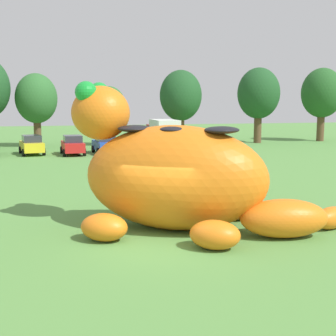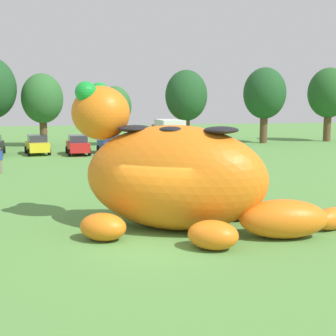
# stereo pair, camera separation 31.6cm
# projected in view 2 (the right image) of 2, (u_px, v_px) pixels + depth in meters

# --- Properties ---
(ground_plane) EXTENTS (160.00, 160.00, 0.00)m
(ground_plane) POSITION_uv_depth(u_px,v_px,m) (153.00, 245.00, 14.96)
(ground_plane) COLOR #568E42
(giant_inflatable_creature) EXTENTS (10.45, 7.19, 5.35)m
(giant_inflatable_creature) POSITION_uv_depth(u_px,v_px,m) (175.00, 176.00, 16.64)
(giant_inflatable_creature) COLOR orange
(giant_inflatable_creature) RESTS_ON ground
(car_yellow) EXTENTS (2.43, 4.32, 1.72)m
(car_yellow) POSITION_uv_depth(u_px,v_px,m) (37.00, 145.00, 41.01)
(car_yellow) COLOR yellow
(car_yellow) RESTS_ON ground
(car_red) EXTENTS (2.15, 4.20, 1.72)m
(car_red) POSITION_uv_depth(u_px,v_px,m) (78.00, 145.00, 40.79)
(car_red) COLOR red
(car_red) RESTS_ON ground
(car_blue) EXTENTS (2.23, 4.24, 1.72)m
(car_blue) POSITION_uv_depth(u_px,v_px,m) (110.00, 144.00, 41.76)
(car_blue) COLOR #2347B7
(car_blue) RESTS_ON ground
(box_truck) EXTENTS (2.41, 6.43, 2.95)m
(box_truck) POSITION_uv_depth(u_px,v_px,m) (168.00, 133.00, 44.79)
(box_truck) COLOR #B2231E
(box_truck) RESTS_ON ground
(tree_centre_left) EXTENTS (4.25, 4.25, 7.55)m
(tree_centre_left) POSITION_uv_depth(u_px,v_px,m) (42.00, 99.00, 47.56)
(tree_centre_left) COLOR brown
(tree_centre_left) RESTS_ON ground
(tree_centre) EXTENTS (3.54, 3.54, 6.29)m
(tree_centre) POSITION_uv_depth(u_px,v_px,m) (115.00, 107.00, 48.85)
(tree_centre) COLOR brown
(tree_centre) RESTS_ON ground
(tree_centre_right) EXTENTS (4.53, 4.53, 8.03)m
(tree_centre_right) POSITION_uv_depth(u_px,v_px,m) (186.00, 96.00, 49.52)
(tree_centre_right) COLOR brown
(tree_centre_right) RESTS_ON ground
(tree_mid_right) EXTENTS (4.77, 4.77, 8.47)m
(tree_mid_right) POSITION_uv_depth(u_px,v_px,m) (265.00, 94.00, 51.82)
(tree_mid_right) COLOR brown
(tree_mid_right) RESTS_ON ground
(tree_right) EXTENTS (4.85, 4.85, 8.61)m
(tree_right) POSITION_uv_depth(u_px,v_px,m) (329.00, 93.00, 54.07)
(tree_right) COLOR brown
(tree_right) RESTS_ON ground
(spectator_near_inflatable) EXTENTS (0.38, 0.26, 1.71)m
(spectator_near_inflatable) POSITION_uv_depth(u_px,v_px,m) (218.00, 146.00, 39.56)
(spectator_near_inflatable) COLOR #726656
(spectator_near_inflatable) RESTS_ON ground
(spectator_mid_field) EXTENTS (0.38, 0.26, 1.71)m
(spectator_mid_field) POSITION_uv_depth(u_px,v_px,m) (248.00, 176.00, 23.49)
(spectator_mid_field) COLOR black
(spectator_mid_field) RESTS_ON ground
(spectator_by_cars) EXTENTS (0.38, 0.26, 1.71)m
(spectator_by_cars) POSITION_uv_depth(u_px,v_px,m) (0.00, 161.00, 29.88)
(spectator_by_cars) COLOR #726656
(spectator_by_cars) RESTS_ON ground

